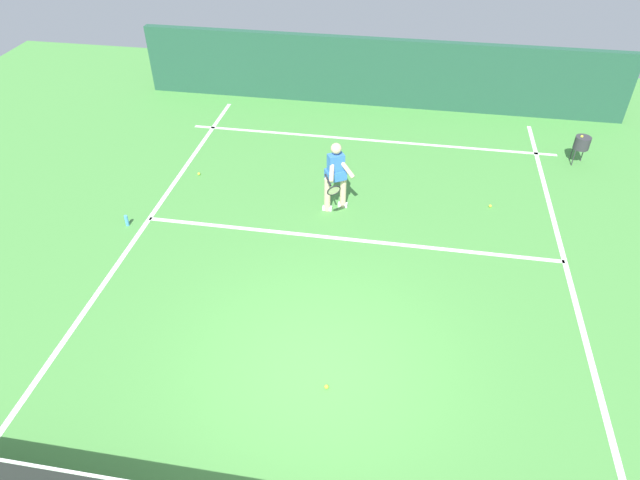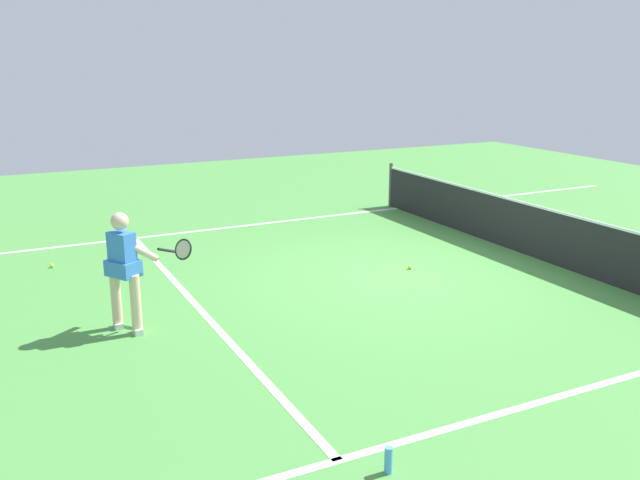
# 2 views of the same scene
# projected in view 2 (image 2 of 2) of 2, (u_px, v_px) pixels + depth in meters

# --- Properties ---
(ground_plane) EXTENTS (26.03, 26.03, 0.00)m
(ground_plane) POSITION_uv_depth(u_px,v_px,m) (397.00, 275.00, 10.97)
(ground_plane) COLOR #4C9342
(service_line_marking) EXTENTS (8.34, 0.10, 0.01)m
(service_line_marking) POSITION_uv_depth(u_px,v_px,m) (198.00, 307.00, 9.56)
(service_line_marking) COLOR white
(service_line_marking) RESTS_ON ground
(sideline_left_marking) EXTENTS (0.10, 18.02, 0.01)m
(sideline_left_marking) POSITION_uv_depth(u_px,v_px,m) (291.00, 220.00, 14.57)
(sideline_left_marking) COLOR white
(sideline_left_marking) RESTS_ON ground
(sideline_right_marking) EXTENTS (0.10, 18.02, 0.01)m
(sideline_right_marking) POSITION_uv_depth(u_px,v_px,m) (608.00, 382.00, 7.37)
(sideline_right_marking) COLOR white
(sideline_right_marking) RESTS_ON ground
(court_net) EXTENTS (9.02, 0.08, 1.00)m
(court_net) POSITION_uv_depth(u_px,v_px,m) (527.00, 229.00, 12.00)
(court_net) COLOR #4C4C51
(court_net) RESTS_ON ground
(tennis_player) EXTENTS (0.68, 1.14, 1.55)m
(tennis_player) POSITION_uv_depth(u_px,v_px,m) (126.00, 267.00, 8.56)
(tennis_player) COLOR beige
(tennis_player) RESTS_ON ground
(tennis_ball_near) EXTENTS (0.07, 0.07, 0.07)m
(tennis_ball_near) POSITION_uv_depth(u_px,v_px,m) (410.00, 267.00, 11.27)
(tennis_ball_near) COLOR #D1E533
(tennis_ball_near) RESTS_ON ground
(tennis_ball_far) EXTENTS (0.07, 0.07, 0.07)m
(tennis_ball_far) POSITION_uv_depth(u_px,v_px,m) (52.00, 266.00, 11.34)
(tennis_ball_far) COLOR #D1E533
(tennis_ball_far) RESTS_ON ground
(water_bottle) EXTENTS (0.07, 0.07, 0.24)m
(water_bottle) POSITION_uv_depth(u_px,v_px,m) (388.00, 460.00, 5.75)
(water_bottle) COLOR #4C9EE5
(water_bottle) RESTS_ON ground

